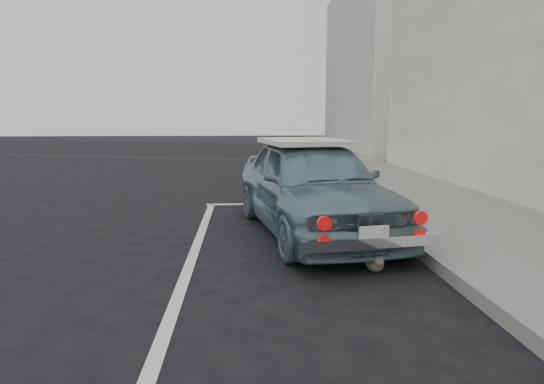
{
  "coord_description": "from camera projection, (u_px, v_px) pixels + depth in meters",
  "views": [
    {
      "loc": [
        -0.27,
        -2.18,
        1.67
      ],
      "look_at": [
        0.08,
        3.41,
        0.75
      ],
      "focal_mm": 30.0,
      "sensor_mm": 36.0,
      "label": 1
    }
  ],
  "objects": [
    {
      "name": "cat",
      "position": [
        375.0,
        262.0,
        4.97
      ],
      "size": [
        0.21,
        0.43,
        0.23
      ],
      "rotation": [
        0.0,
        0.0,
        0.07
      ],
      "color": "#786C5B",
      "rests_on": "ground"
    },
    {
      "name": "building_far",
      "position": [
        380.0,
        68.0,
        21.86
      ],
      "size": [
        3.5,
        10.0,
        8.0
      ],
      "primitive_type": "cube",
      "color": "#B2ACA1",
      "rests_on": "ground"
    },
    {
      "name": "pline_side",
      "position": [
        191.0,
        261.0,
        5.33
      ],
      "size": [
        0.12,
        7.0,
        0.01
      ],
      "primitive_type": "cube",
      "color": "silver",
      "rests_on": "ground"
    },
    {
      "name": "retro_coupe",
      "position": [
        312.0,
        185.0,
        6.6
      ],
      "size": [
        2.31,
        4.29,
        1.39
      ],
      "rotation": [
        0.0,
        0.0,
        0.17
      ],
      "color": "slate",
      "rests_on": "ground"
    },
    {
      "name": "pline_front",
      "position": [
        284.0,
        204.0,
        8.86
      ],
      "size": [
        3.0,
        0.12,
        0.01
      ],
      "primitive_type": "cube",
      "color": "silver",
      "rests_on": "ground"
    }
  ]
}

